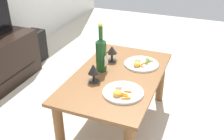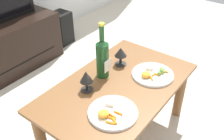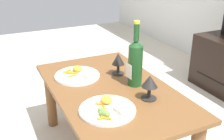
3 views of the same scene
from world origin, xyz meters
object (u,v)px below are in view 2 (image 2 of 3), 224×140
(dinner_plate_left, at_px, (112,112))
(floor_speaker, at_px, (62,28))
(dining_table, at_px, (118,96))
(goblet_right, at_px, (121,53))
(wine_bottle, at_px, (102,57))
(dinner_plate_right, at_px, (153,74))
(goblet_left, at_px, (86,78))

(dinner_plate_left, bearing_deg, floor_speaker, 55.85)
(dining_table, relative_size, goblet_right, 7.84)
(wine_bottle, height_order, dinner_plate_right, wine_bottle)
(goblet_right, relative_size, dinner_plate_right, 0.48)
(dining_table, xyz_separation_m, floor_speaker, (0.77, 1.35, -0.19))
(goblet_left, height_order, goblet_right, goblet_left)
(goblet_left, bearing_deg, floor_speaker, 52.88)
(wine_bottle, distance_m, goblet_left, 0.19)
(dining_table, bearing_deg, goblet_right, 31.30)
(wine_bottle, xyz_separation_m, dinner_plate_left, (-0.26, -0.27, -0.14))
(floor_speaker, relative_size, wine_bottle, 0.98)
(goblet_right, height_order, dinner_plate_right, goblet_right)
(floor_speaker, xyz_separation_m, goblet_left, (-0.92, -1.22, 0.37))
(dining_table, relative_size, wine_bottle, 2.78)
(goblet_right, xyz_separation_m, dinner_plate_left, (-0.44, -0.25, -0.08))
(dining_table, xyz_separation_m, wine_bottle, (0.03, 0.14, 0.24))
(dinner_plate_left, distance_m, dinner_plate_right, 0.46)
(floor_speaker, xyz_separation_m, wine_bottle, (-0.74, -1.20, 0.42))
(wine_bottle, height_order, goblet_right, wine_bottle)
(dining_table, bearing_deg, dinner_plate_left, -151.67)
(dinner_plate_left, height_order, dinner_plate_right, same)
(dining_table, relative_size, goblet_left, 7.51)
(dinner_plate_right, bearing_deg, floor_speaker, 69.85)
(dinner_plate_right, bearing_deg, wine_bottle, 126.75)
(wine_bottle, bearing_deg, dining_table, -100.12)
(dining_table, bearing_deg, wine_bottle, 79.88)
(floor_speaker, relative_size, goblet_right, 2.77)
(floor_speaker, height_order, dinner_plate_right, dinner_plate_right)
(goblet_left, xyz_separation_m, dinner_plate_left, (-0.07, -0.25, -0.08))
(floor_speaker, bearing_deg, goblet_left, -128.83)
(goblet_right, height_order, dinner_plate_left, goblet_right)
(dinner_plate_right, bearing_deg, dinner_plate_left, 179.63)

